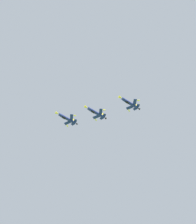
% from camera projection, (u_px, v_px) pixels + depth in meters
% --- Properties ---
extents(fighter_jet_lead, '(14.53, 11.14, 4.35)m').
position_uv_depth(fighter_jet_lead, '(67.00, 118.00, 165.68)').
color(fighter_jet_lead, navy).
extents(fighter_jet_left_wing, '(14.53, 11.13, 4.38)m').
position_uv_depth(fighter_jet_left_wing, '(96.00, 113.00, 162.15)').
color(fighter_jet_left_wing, navy).
extents(fighter_jet_right_wing, '(14.53, 11.13, 4.38)m').
position_uv_depth(fighter_jet_right_wing, '(130.00, 103.00, 161.76)').
color(fighter_jet_right_wing, navy).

